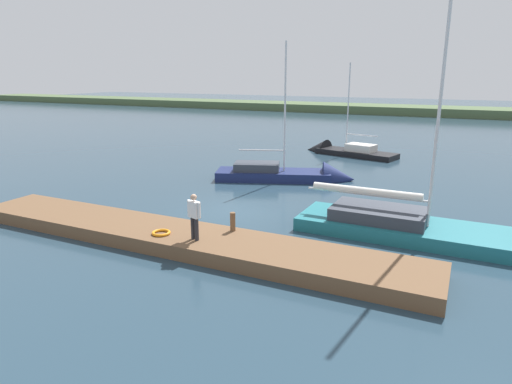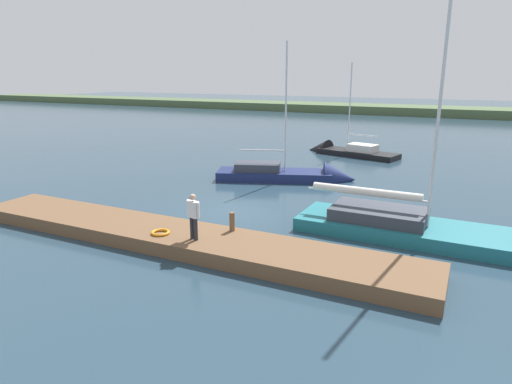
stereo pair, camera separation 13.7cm
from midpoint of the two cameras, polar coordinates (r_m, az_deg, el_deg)
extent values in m
plane|color=#263D4C|center=(20.06, -2.50, -2.45)|extent=(200.00, 200.00, 0.00)
cube|color=#4C603D|center=(72.49, 18.89, 9.41)|extent=(180.00, 8.00, 2.40)
cube|color=brown|center=(16.44, -9.90, -5.72)|extent=(18.14, 2.55, 0.51)
cylinder|color=brown|center=(16.02, -2.84, -3.81)|extent=(0.19, 0.19, 0.68)
torus|color=orange|center=(16.12, -11.88, -5.09)|extent=(0.66, 0.66, 0.10)
cube|color=navy|center=(25.94, 2.47, 1.83)|extent=(6.81, 4.14, 0.84)
cone|color=navy|center=(26.01, 10.78, 1.61)|extent=(2.38, 2.50, 2.00)
cube|color=#333842|center=(25.87, 0.37, 3.28)|extent=(2.93, 2.30, 0.46)
cylinder|color=silver|center=(25.31, 4.00, 10.64)|extent=(0.10, 0.10, 7.15)
cylinder|color=silver|center=(25.67, 0.97, 5.36)|extent=(2.48, 0.99, 0.08)
cube|color=black|center=(34.29, 12.98, 4.52)|extent=(6.29, 3.38, 0.76)
cone|color=black|center=(36.00, 8.07, 5.23)|extent=(2.16, 2.30, 1.93)
cube|color=silver|center=(34.02, 13.56, 5.50)|extent=(2.31, 1.80, 0.53)
cylinder|color=silver|center=(34.27, 12.01, 10.56)|extent=(0.09, 0.09, 6.35)
cylinder|color=silver|center=(33.88, 13.68, 7.07)|extent=(2.43, 0.70, 0.08)
cube|color=#1E6B75|center=(17.89, 19.58, -5.25)|extent=(8.67, 2.79, 0.86)
cube|color=#333842|center=(17.86, 15.65, -2.71)|extent=(3.55, 2.11, 0.47)
cylinder|color=silver|center=(16.84, 23.06, 14.15)|extent=(0.11, 0.11, 11.17)
cylinder|color=silver|center=(17.77, 14.05, -0.32)|extent=(4.67, 0.16, 0.09)
cylinder|color=silver|center=(17.74, 14.07, 0.05)|extent=(4.20, 0.36, 0.30)
cylinder|color=#28282D|center=(15.22, -7.46, -4.72)|extent=(0.14, 0.14, 0.80)
cylinder|color=#28282D|center=(15.36, -7.93, -4.54)|extent=(0.14, 0.14, 0.80)
cube|color=white|center=(15.08, -7.78, -2.19)|extent=(0.48, 0.34, 0.56)
sphere|color=tan|center=(14.96, -7.84, -0.66)|extent=(0.22, 0.22, 0.22)
cylinder|color=white|center=(14.88, -7.14, -2.35)|extent=(0.09, 0.09, 0.54)
cylinder|color=white|center=(15.27, -8.42, -1.94)|extent=(0.09, 0.09, 0.54)
camera|label=1|loc=(0.07, -89.80, 0.05)|focal=31.29mm
camera|label=2|loc=(0.07, 90.20, -0.05)|focal=31.29mm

